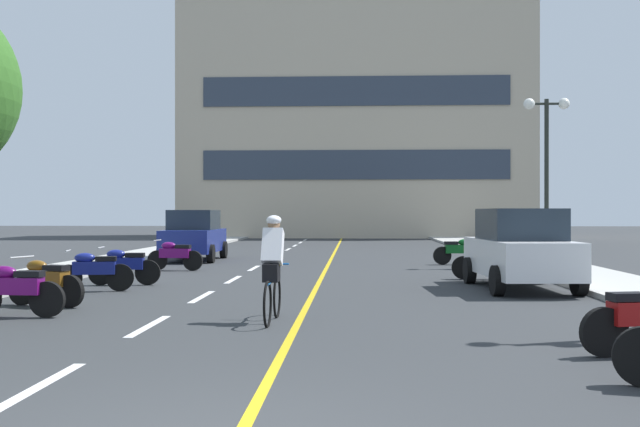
{
  "coord_description": "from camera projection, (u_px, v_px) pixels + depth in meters",
  "views": [
    {
      "loc": [
        1.15,
        -5.43,
        1.73
      ],
      "look_at": [
        -0.04,
        20.13,
        1.7
      ],
      "focal_mm": 42.62,
      "sensor_mm": 36.0,
      "label": 1
    }
  ],
  "objects": [
    {
      "name": "lane_dash_9",
      "position": [
        300.0,
        243.0,
        43.54
      ],
      "size": [
        0.14,
        2.2,
        0.01
      ],
      "primitive_type": "cube",
      "color": "silver",
      "rests_on": "ground"
    },
    {
      "name": "lane_dash_1",
      "position": [
        149.0,
        326.0,
        11.57
      ],
      "size": [
        0.14,
        2.2,
        0.01
      ],
      "primitive_type": "cube",
      "color": "silver",
      "rests_on": "ground"
    },
    {
      "name": "lane_dash_6",
      "position": [
        280.0,
        254.0,
        31.55
      ],
      "size": [
        0.14,
        2.2,
        0.01
      ],
      "primitive_type": "cube",
      "color": "silver",
      "rests_on": "ground"
    },
    {
      "name": "street_lamp_mid",
      "position": [
        547.0,
        143.0,
        24.19
      ],
      "size": [
        1.46,
        0.36,
        5.26
      ],
      "color": "black",
      "rests_on": "curb_right"
    },
    {
      "name": "motorcycle_2",
      "position": [
        14.0,
        289.0,
        12.54
      ],
      "size": [
        1.7,
        0.6,
        0.92
      ],
      "color": "black",
      "rests_on": "ground"
    },
    {
      "name": "cyclist_rider",
      "position": [
        273.0,
        266.0,
        12.01
      ],
      "size": [
        0.42,
        1.77,
        1.71
      ],
      "color": "black",
      "rests_on": "ground"
    },
    {
      "name": "lane_dash_7",
      "position": [
        288.0,
        249.0,
        35.55
      ],
      "size": [
        0.14,
        2.2,
        0.01
      ],
      "primitive_type": "cube",
      "color": "silver",
      "rests_on": "ground"
    },
    {
      "name": "lane_dash_5",
      "position": [
        269.0,
        260.0,
        27.55
      ],
      "size": [
        0.14,
        2.2,
        0.01
      ],
      "primitive_type": "cube",
      "color": "silver",
      "rests_on": "ground"
    },
    {
      "name": "motorcycle_4",
      "position": [
        94.0,
        270.0,
        16.6
      ],
      "size": [
        1.69,
        0.63,
        0.92
      ],
      "color": "black",
      "rests_on": "ground"
    },
    {
      "name": "curb_left",
      "position": [
        143.0,
        255.0,
        29.79
      ],
      "size": [
        2.4,
        72.0,
        0.12
      ],
      "primitive_type": "cube",
      "color": "#A8A8A3",
      "rests_on": "ground"
    },
    {
      "name": "centre_line_yellow",
      "position": [
        332.0,
        257.0,
        29.45
      ],
      "size": [
        0.12,
        66.0,
        0.01
      ],
      "primitive_type": "cube",
      "color": "gold",
      "rests_on": "ground"
    },
    {
      "name": "parked_car_near",
      "position": [
        520.0,
        249.0,
        17.11
      ],
      "size": [
        2.11,
        4.29,
        1.82
      ],
      "color": "black",
      "rests_on": "ground"
    },
    {
      "name": "lane_dash_11",
      "position": [
        309.0,
        238.0,
        51.53
      ],
      "size": [
        0.14,
        2.2,
        0.01
      ],
      "primitive_type": "cube",
      "color": "silver",
      "rests_on": "ground"
    },
    {
      "name": "lane_dash_0",
      "position": [
        40.0,
        386.0,
        7.58
      ],
      "size": [
        0.14,
        2.2,
        0.01
      ],
      "primitive_type": "cube",
      "color": "silver",
      "rests_on": "ground"
    },
    {
      "name": "office_building",
      "position": [
        355.0,
        123.0,
        54.69
      ],
      "size": [
        24.23,
        8.77,
        16.33
      ],
      "color": "#BCAD93",
      "rests_on": "ground"
    },
    {
      "name": "parked_car_mid",
      "position": [
        194.0,
        235.0,
        27.36
      ],
      "size": [
        1.98,
        4.23,
        1.82
      ],
      "color": "black",
      "rests_on": "ground"
    },
    {
      "name": "motorcycle_6",
      "position": [
        485.0,
        261.0,
        19.63
      ],
      "size": [
        1.7,
        0.6,
        0.92
      ],
      "color": "black",
      "rests_on": "ground"
    },
    {
      "name": "lane_dash_4",
      "position": [
        254.0,
        268.0,
        23.56
      ],
      "size": [
        0.14,
        2.2,
        0.01
      ],
      "primitive_type": "cube",
      "color": "silver",
      "rests_on": "ground"
    },
    {
      "name": "lane_dash_2",
      "position": [
        202.0,
        297.0,
        15.57
      ],
      "size": [
        0.14,
        2.2,
        0.01
      ],
      "primitive_type": "cube",
      "color": "silver",
      "rests_on": "ground"
    },
    {
      "name": "ground_plane",
      "position": [
        322.0,
        262.0,
        26.46
      ],
      "size": [
        140.0,
        140.0,
        0.0
      ],
      "primitive_type": "plane",
      "color": "#2D3033"
    },
    {
      "name": "lane_dash_3",
      "position": [
        233.0,
        279.0,
        19.56
      ],
      "size": [
        0.14,
        2.2,
        0.01
      ],
      "primitive_type": "cube",
      "color": "silver",
      "rests_on": "ground"
    },
    {
      "name": "motorcycle_8",
      "position": [
        459.0,
        250.0,
        25.17
      ],
      "size": [
        1.7,
        0.6,
        0.92
      ],
      "color": "black",
      "rests_on": "ground"
    },
    {
      "name": "curb_right",
      "position": [
        513.0,
        256.0,
        29.12
      ],
      "size": [
        2.4,
        72.0,
        0.12
      ],
      "primitive_type": "cube",
      "color": "#A8A8A3",
      "rests_on": "ground"
    },
    {
      "name": "lane_dash_8",
      "position": [
        295.0,
        246.0,
        39.54
      ],
      "size": [
        0.14,
        2.2,
        0.01
      ],
      "primitive_type": "cube",
      "color": "silver",
      "rests_on": "ground"
    },
    {
      "name": "motorcycle_3",
      "position": [
        45.0,
        281.0,
        13.98
      ],
      "size": [
        1.64,
        0.79,
        0.92
      ],
      "color": "black",
      "rests_on": "ground"
    },
    {
      "name": "motorcycle_7",
      "position": [
        175.0,
        255.0,
        22.63
      ],
      "size": [
        1.7,
        0.6,
        0.92
      ],
      "color": "black",
      "rests_on": "ground"
    },
    {
      "name": "lane_dash_10",
      "position": [
        305.0,
        240.0,
        47.53
      ],
      "size": [
        0.14,
        2.2,
        0.01
      ],
      "primitive_type": "cube",
      "color": "silver",
      "rests_on": "ground"
    },
    {
      "name": "motorcycle_5",
      "position": [
        124.0,
        265.0,
        18.06
      ],
      "size": [
        1.7,
        0.6,
        0.92
      ],
      "color": "black",
      "rests_on": "ground"
    }
  ]
}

